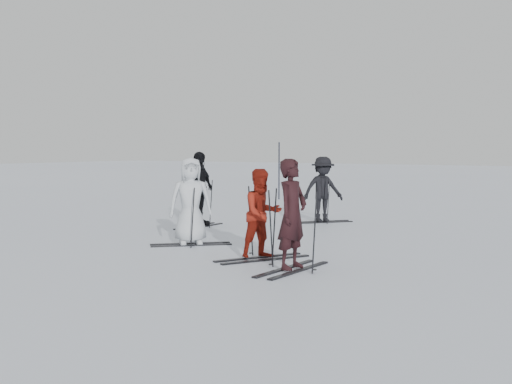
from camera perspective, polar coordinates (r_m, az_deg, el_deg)
ground at (r=13.09m, az=-2.41°, el=-4.63°), size 120.00×120.00×0.00m
skier_near_dark at (r=10.20m, az=3.24°, el=-2.12°), size 0.43×0.64×1.75m
skier_red at (r=11.19m, az=0.55°, el=-2.07°), size 0.87×0.94×1.56m
skier_grey at (r=12.90m, az=-5.84°, el=-0.89°), size 0.99×0.99×1.73m
skier_uphill_left at (r=15.84m, az=-5.13°, el=0.19°), size 0.49×1.09×1.83m
skier_uphill_far at (r=16.81m, az=5.95°, el=0.17°), size 1.18×1.24×1.69m
skis_near_dark at (r=10.23m, az=3.24°, el=-3.33°), size 1.82×0.98×1.32m
skis_red at (r=11.21m, az=0.55°, el=-2.69°), size 2.04×1.66×1.31m
skis_grey at (r=12.92m, az=-5.83°, el=-2.04°), size 1.80×1.80×1.22m
skis_uphill_left at (r=15.86m, az=-5.12°, el=-0.93°), size 1.69×0.94×1.21m
skis_uphill_far at (r=16.83m, az=5.95°, el=-0.68°), size 1.81×1.70×1.19m
piste_marker at (r=24.14m, az=2.06°, el=1.89°), size 0.06×0.06×2.15m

